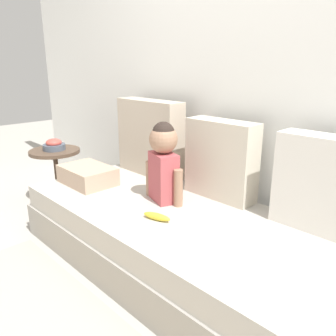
{
  "coord_description": "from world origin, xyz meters",
  "views": [
    {
      "loc": [
        1.26,
        -1.32,
        1.21
      ],
      "look_at": [
        -0.1,
        0.0,
        0.63
      ],
      "focal_mm": 36.4,
      "sensor_mm": 36.0,
      "label": 1
    }
  ],
  "objects_px": {
    "banana": "(157,217)",
    "side_table": "(56,162)",
    "throw_pillow_left": "(150,138)",
    "throw_pillow_right": "(331,186)",
    "couch": "(180,242)",
    "folded_blanket": "(88,175)",
    "throw_pillow_center": "(221,160)",
    "fruit_bowl": "(54,145)",
    "toddler": "(164,160)"
  },
  "relations": [
    {
      "from": "banana",
      "to": "side_table",
      "type": "bearing_deg",
      "value": 174.35
    },
    {
      "from": "throw_pillow_left",
      "to": "throw_pillow_right",
      "type": "xyz_separation_m",
      "value": [
        1.36,
        0.0,
        -0.04
      ]
    },
    {
      "from": "throw_pillow_left",
      "to": "banana",
      "type": "relative_size",
      "value": 3.5
    },
    {
      "from": "couch",
      "to": "folded_blanket",
      "type": "distance_m",
      "value": 0.87
    },
    {
      "from": "folded_blanket",
      "to": "throw_pillow_right",
      "type": "bearing_deg",
      "value": 17.86
    },
    {
      "from": "throw_pillow_center",
      "to": "throw_pillow_left",
      "type": "bearing_deg",
      "value": 180.0
    },
    {
      "from": "throw_pillow_center",
      "to": "folded_blanket",
      "type": "height_order",
      "value": "throw_pillow_center"
    },
    {
      "from": "throw_pillow_right",
      "to": "fruit_bowl",
      "type": "bearing_deg",
      "value": -170.2
    },
    {
      "from": "throw_pillow_left",
      "to": "toddler",
      "type": "distance_m",
      "value": 0.56
    },
    {
      "from": "banana",
      "to": "throw_pillow_right",
      "type": "bearing_deg",
      "value": 36.87
    },
    {
      "from": "throw_pillow_left",
      "to": "throw_pillow_right",
      "type": "relative_size",
      "value": 1.08
    },
    {
      "from": "throw_pillow_center",
      "to": "toddler",
      "type": "distance_m",
      "value": 0.37
    },
    {
      "from": "throw_pillow_left",
      "to": "toddler",
      "type": "xyz_separation_m",
      "value": [
        0.47,
        -0.3,
        -0.02
      ]
    },
    {
      "from": "fruit_bowl",
      "to": "folded_blanket",
      "type": "bearing_deg",
      "value": -8.19
    },
    {
      "from": "banana",
      "to": "folded_blanket",
      "type": "xyz_separation_m",
      "value": [
        -0.79,
        0.05,
        0.04
      ]
    },
    {
      "from": "side_table",
      "to": "fruit_bowl",
      "type": "distance_m",
      "value": 0.15
    },
    {
      "from": "couch",
      "to": "throw_pillow_right",
      "type": "distance_m",
      "value": 0.89
    },
    {
      "from": "couch",
      "to": "fruit_bowl",
      "type": "bearing_deg",
      "value": -179.45
    },
    {
      "from": "side_table",
      "to": "fruit_bowl",
      "type": "height_order",
      "value": "fruit_bowl"
    },
    {
      "from": "banana",
      "to": "couch",
      "type": "bearing_deg",
      "value": 81.14
    },
    {
      "from": "toddler",
      "to": "side_table",
      "type": "distance_m",
      "value": 1.35
    },
    {
      "from": "side_table",
      "to": "throw_pillow_left",
      "type": "bearing_deg",
      "value": 24.28
    },
    {
      "from": "throw_pillow_center",
      "to": "fruit_bowl",
      "type": "height_order",
      "value": "throw_pillow_center"
    },
    {
      "from": "banana",
      "to": "folded_blanket",
      "type": "relative_size",
      "value": 0.42
    },
    {
      "from": "side_table",
      "to": "throw_pillow_right",
      "type": "bearing_deg",
      "value": 9.8
    },
    {
      "from": "side_table",
      "to": "folded_blanket",
      "type": "bearing_deg",
      "value": -8.19
    },
    {
      "from": "folded_blanket",
      "to": "couch",
      "type": "bearing_deg",
      "value": 8.11
    },
    {
      "from": "throw_pillow_center",
      "to": "fruit_bowl",
      "type": "distance_m",
      "value": 1.58
    },
    {
      "from": "throw_pillow_center",
      "to": "folded_blanket",
      "type": "xyz_separation_m",
      "value": [
        -0.82,
        -0.48,
        -0.19
      ]
    },
    {
      "from": "throw_pillow_left",
      "to": "toddler",
      "type": "relative_size",
      "value": 1.18
    },
    {
      "from": "couch",
      "to": "throw_pillow_right",
      "type": "bearing_deg",
      "value": 28.29
    },
    {
      "from": "throw_pillow_center",
      "to": "side_table",
      "type": "bearing_deg",
      "value": -165.97
    },
    {
      "from": "throw_pillow_center",
      "to": "side_table",
      "type": "xyz_separation_m",
      "value": [
        -1.53,
        -0.38,
        -0.25
      ]
    },
    {
      "from": "toddler",
      "to": "fruit_bowl",
      "type": "height_order",
      "value": "toddler"
    },
    {
      "from": "throw_pillow_right",
      "to": "toddler",
      "type": "relative_size",
      "value": 1.1
    },
    {
      "from": "folded_blanket",
      "to": "fruit_bowl",
      "type": "bearing_deg",
      "value": 171.81
    },
    {
      "from": "throw_pillow_center",
      "to": "folded_blanket",
      "type": "relative_size",
      "value": 1.25
    },
    {
      "from": "couch",
      "to": "throw_pillow_left",
      "type": "distance_m",
      "value": 0.91
    },
    {
      "from": "throw_pillow_center",
      "to": "throw_pillow_right",
      "type": "bearing_deg",
      "value": 0.0
    },
    {
      "from": "throw_pillow_left",
      "to": "fruit_bowl",
      "type": "distance_m",
      "value": 0.94
    },
    {
      "from": "banana",
      "to": "folded_blanket",
      "type": "distance_m",
      "value": 0.8
    },
    {
      "from": "folded_blanket",
      "to": "side_table",
      "type": "xyz_separation_m",
      "value": [
        -0.71,
        0.1,
        -0.07
      ]
    },
    {
      "from": "throw_pillow_right",
      "to": "fruit_bowl",
      "type": "relative_size",
      "value": 2.87
    },
    {
      "from": "fruit_bowl",
      "to": "toddler",
      "type": "bearing_deg",
      "value": 3.35
    },
    {
      "from": "folded_blanket",
      "to": "side_table",
      "type": "relative_size",
      "value": 0.83
    },
    {
      "from": "toddler",
      "to": "couch",
      "type": "bearing_deg",
      "value": -16.69
    },
    {
      "from": "banana",
      "to": "side_table",
      "type": "xyz_separation_m",
      "value": [
        -1.5,
        0.15,
        -0.02
      ]
    },
    {
      "from": "couch",
      "to": "banana",
      "type": "distance_m",
      "value": 0.27
    },
    {
      "from": "throw_pillow_center",
      "to": "couch",
      "type": "bearing_deg",
      "value": -90.0
    },
    {
      "from": "banana",
      "to": "fruit_bowl",
      "type": "distance_m",
      "value": 1.51
    }
  ]
}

